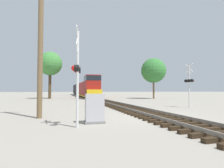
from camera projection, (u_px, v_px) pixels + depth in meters
The scene contains 9 objects.
ground_plane at pixel (152, 116), 11.25m from camera, with size 400.00×400.00×0.00m, color gray.
rail_track_bed at pixel (152, 114), 11.26m from camera, with size 2.60×160.00×0.31m.
freight_train at pixel (82, 89), 54.35m from camera, with size 2.87×48.31×4.67m.
crossing_signal_near at pixel (77, 71), 7.83m from camera, with size 0.48×1.01×4.48m.
crossing_signal_far at pixel (189, 82), 17.04m from camera, with size 0.46×1.02×4.29m.
relay_cabinet at pixel (95, 109), 8.79m from camera, with size 1.00×0.57×1.47m.
utility_pole at pixel (40, 48), 10.49m from camera, with size 1.80×0.30×8.19m.
tree_far_right at pixel (153, 71), 35.31m from camera, with size 4.99×4.99×8.20m.
tree_mid_background at pixel (50, 64), 35.48m from camera, with size 4.79×4.79×9.51m.
Camera 1 is at (-5.50, -10.22, 1.64)m, focal length 28.00 mm.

